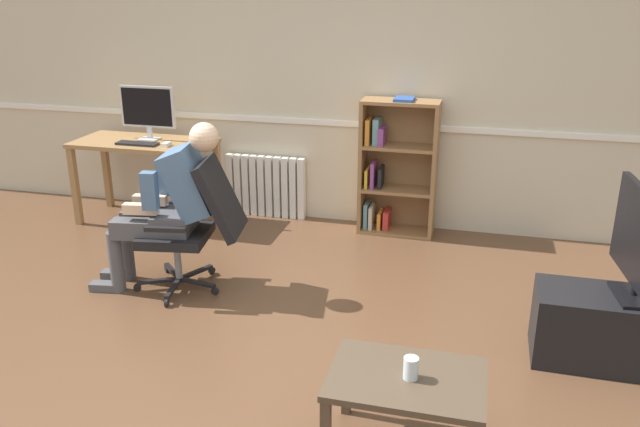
# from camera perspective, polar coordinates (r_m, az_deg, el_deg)

# --- Properties ---
(ground_plane) EXTENTS (18.00, 18.00, 0.00)m
(ground_plane) POSITION_cam_1_polar(r_m,az_deg,el_deg) (3.79, -5.60, -14.16)
(ground_plane) COLOR brown
(back_wall) EXTENTS (12.00, 0.13, 2.70)m
(back_wall) POSITION_cam_1_polar(r_m,az_deg,el_deg) (5.74, 3.12, 12.23)
(back_wall) COLOR beige
(back_wall) RESTS_ON ground_plane
(computer_desk) EXTENTS (1.25, 0.60, 0.76)m
(computer_desk) POSITION_cam_1_polar(r_m,az_deg,el_deg) (6.06, -15.23, 5.17)
(computer_desk) COLOR #9E7547
(computer_desk) RESTS_ON ground_plane
(imac_monitor) EXTENTS (0.52, 0.14, 0.48)m
(imac_monitor) POSITION_cam_1_polar(r_m,az_deg,el_deg) (6.03, -15.02, 8.92)
(imac_monitor) COLOR silver
(imac_monitor) RESTS_ON computer_desk
(keyboard) EXTENTS (0.37, 0.12, 0.02)m
(keyboard) POSITION_cam_1_polar(r_m,az_deg,el_deg) (5.90, -15.86, 5.97)
(keyboard) COLOR black
(keyboard) RESTS_ON computer_desk
(computer_mouse) EXTENTS (0.06, 0.10, 0.03)m
(computer_mouse) POSITION_cam_1_polar(r_m,az_deg,el_deg) (5.79, -13.43, 5.98)
(computer_mouse) COLOR white
(computer_mouse) RESTS_ON computer_desk
(bookshelf) EXTENTS (0.66, 0.29, 1.20)m
(bookshelf) POSITION_cam_1_polar(r_m,az_deg,el_deg) (5.64, 6.57, 3.99)
(bookshelf) COLOR olive
(bookshelf) RESTS_ON ground_plane
(radiator) EXTENTS (0.76, 0.08, 0.58)m
(radiator) POSITION_cam_1_polar(r_m,az_deg,el_deg) (6.08, -4.82, 2.42)
(radiator) COLOR white
(radiator) RESTS_ON ground_plane
(office_chair) EXTENTS (0.81, 0.63, 0.97)m
(office_chair) POSITION_cam_1_polar(r_m,az_deg,el_deg) (4.61, -10.92, -0.65)
(office_chair) COLOR black
(office_chair) RESTS_ON ground_plane
(person_seated) EXTENTS (0.99, 0.46, 1.23)m
(person_seated) POSITION_cam_1_polar(r_m,az_deg,el_deg) (4.62, -13.25, 0.94)
(person_seated) COLOR #4C4C51
(person_seated) RESTS_ON ground_plane
(tv_stand) EXTENTS (1.03, 0.41, 0.43)m
(tv_stand) POSITION_cam_1_polar(r_m,az_deg,el_deg) (4.17, 25.51, -9.35)
(tv_stand) COLOR black
(tv_stand) RESTS_ON ground_plane
(coffee_table) EXTENTS (0.71, 0.50, 0.42)m
(coffee_table) POSITION_cam_1_polar(r_m,az_deg,el_deg) (3.08, 7.64, -14.99)
(coffee_table) COLOR #4C3D2D
(coffee_table) RESTS_ON ground_plane
(drinking_glass) EXTENTS (0.07, 0.07, 0.11)m
(drinking_glass) POSITION_cam_1_polar(r_m,az_deg,el_deg) (3.01, 8.04, -13.38)
(drinking_glass) COLOR silver
(drinking_glass) RESTS_ON coffee_table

